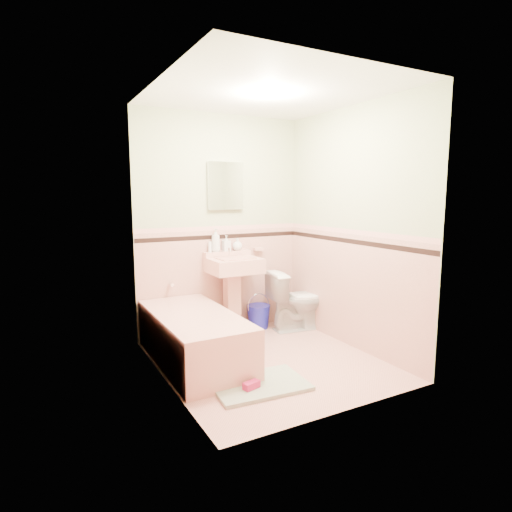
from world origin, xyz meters
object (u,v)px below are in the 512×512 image
soap_bottle_right (237,244)px  toilet (298,300)px  soap_bottle_mid (226,243)px  shoe (251,385)px  medicine_cabinet (226,186)px  soap_bottle_left (216,240)px  bucket (259,317)px  bathtub (194,339)px  sink (234,297)px

soap_bottle_right → toilet: bearing=-28.4°
soap_bottle_mid → shoe: (-0.49, -1.54, -0.99)m
medicine_cabinet → soap_bottle_right: size_ratio=3.73×
medicine_cabinet → shoe: size_ratio=3.74×
soap_bottle_right → soap_bottle_mid: bearing=180.0°
toilet → shoe: bearing=140.7°
medicine_cabinet → soap_bottle_right: 0.69m
soap_bottle_mid → medicine_cabinet: bearing=68.3°
soap_bottle_right → toilet: soap_bottle_right is taller
soap_bottle_left → toilet: 1.21m
bucket → shoe: (-0.86, -1.45, -0.08)m
bathtub → bucket: 1.22m
soap_bottle_left → sink: bearing=-51.4°
soap_bottle_mid → soap_bottle_right: bearing=0.0°
soap_bottle_left → soap_bottle_right: soap_bottle_left is taller
bathtub → soap_bottle_right: soap_bottle_right is taller
soap_bottle_left → toilet: (0.90, -0.34, -0.73)m
sink → soap_bottle_mid: (-0.01, 0.18, 0.60)m
bathtub → soap_bottle_mid: (0.67, 0.71, 0.82)m
medicine_cabinet → soap_bottle_right: bearing=-13.0°
bathtub → medicine_cabinet: medicine_cabinet is taller
shoe → soap_bottle_left: bearing=61.9°
soap_bottle_left → soap_bottle_mid: size_ratio=1.45×
bathtub → toilet: toilet is taller
bathtub → soap_bottle_mid: soap_bottle_mid is taller
bathtub → soap_bottle_right: (0.81, 0.71, 0.80)m
sink → soap_bottle_mid: size_ratio=4.91×
soap_bottle_left → bucket: size_ratio=0.93×
bucket → shoe: size_ratio=1.96×
soap_bottle_right → bucket: size_ratio=0.51×
soap_bottle_mid → toilet: size_ratio=0.26×
toilet → soap_bottle_right: bearing=68.7°
soap_bottle_mid → bucket: 0.98m
sink → soap_bottle_left: 0.68m
medicine_cabinet → bucket: (0.37, -0.12, -1.56)m
bathtub → bucket: bearing=30.8°
shoe → bathtub: bearing=87.3°
medicine_cabinet → toilet: 1.59m
sink → medicine_cabinet: medicine_cabinet is taller
soap_bottle_left → soap_bottle_right: bearing=0.0°
sink → medicine_cabinet: bearing=90.0°
soap_bottle_mid → shoe: size_ratio=1.27×
soap_bottle_left → soap_bottle_right: (0.27, 0.00, -0.06)m
bathtub → bucket: bathtub is taller
medicine_cabinet → bathtub: bearing=-132.6°
medicine_cabinet → soap_bottle_mid: (-0.01, -0.03, -0.65)m
bucket → soap_bottle_left: bearing=170.4°
soap_bottle_right → medicine_cabinet: bearing=167.0°
sink → soap_bottle_right: bearing=54.2°
soap_bottle_mid → toilet: bearing=-23.8°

